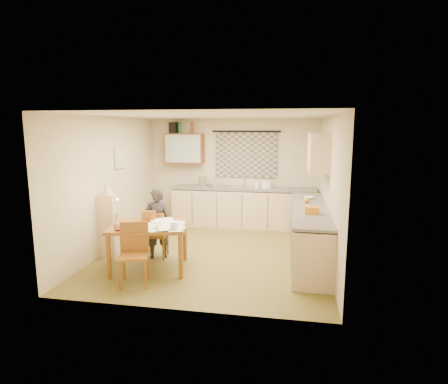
% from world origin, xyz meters
% --- Properties ---
extents(floor, '(4.00, 4.50, 0.02)m').
position_xyz_m(floor, '(0.00, 0.00, -0.01)').
color(floor, brown).
rests_on(floor, ground).
extents(ceiling, '(4.00, 4.50, 0.02)m').
position_xyz_m(ceiling, '(0.00, 0.00, 2.51)').
color(ceiling, white).
rests_on(ceiling, floor).
extents(wall_back, '(4.00, 0.02, 2.50)m').
position_xyz_m(wall_back, '(0.00, 2.26, 1.25)').
color(wall_back, beige).
rests_on(wall_back, floor).
extents(wall_front, '(4.00, 0.02, 2.50)m').
position_xyz_m(wall_front, '(0.00, -2.26, 1.25)').
color(wall_front, beige).
rests_on(wall_front, floor).
extents(wall_left, '(0.02, 4.50, 2.50)m').
position_xyz_m(wall_left, '(-2.01, 0.00, 1.25)').
color(wall_left, beige).
rests_on(wall_left, floor).
extents(wall_right, '(0.02, 4.50, 2.50)m').
position_xyz_m(wall_right, '(2.01, 0.00, 1.25)').
color(wall_right, beige).
rests_on(wall_right, floor).
extents(window_blind, '(1.45, 0.03, 1.05)m').
position_xyz_m(window_blind, '(0.30, 2.22, 1.65)').
color(window_blind, '#375375').
rests_on(window_blind, wall_back).
extents(curtain_rod, '(1.60, 0.04, 0.04)m').
position_xyz_m(curtain_rod, '(0.30, 2.20, 2.20)').
color(curtain_rod, black).
rests_on(curtain_rod, wall_back).
extents(wall_cabinet, '(0.90, 0.34, 0.70)m').
position_xyz_m(wall_cabinet, '(-1.15, 2.08, 1.80)').
color(wall_cabinet, brown).
rests_on(wall_cabinet, wall_back).
extents(wall_cabinet_glass, '(0.84, 0.02, 0.64)m').
position_xyz_m(wall_cabinet_glass, '(-1.15, 1.91, 1.80)').
color(wall_cabinet_glass, '#99B2A5').
rests_on(wall_cabinet_glass, wall_back).
extents(upper_cabinet_right, '(0.34, 1.30, 0.70)m').
position_xyz_m(upper_cabinet_right, '(1.83, 0.55, 1.85)').
color(upper_cabinet_right, tan).
rests_on(upper_cabinet_right, wall_right).
extents(framed_print, '(0.04, 0.50, 0.40)m').
position_xyz_m(framed_print, '(-1.97, 0.40, 1.70)').
color(framed_print, beige).
rests_on(framed_print, wall_left).
extents(print_canvas, '(0.01, 0.42, 0.32)m').
position_xyz_m(print_canvas, '(-1.95, 0.40, 1.70)').
color(print_canvas, silver).
rests_on(print_canvas, wall_left).
extents(counter_back, '(3.30, 0.62, 0.92)m').
position_xyz_m(counter_back, '(0.28, 1.95, 0.45)').
color(counter_back, tan).
rests_on(counter_back, floor).
extents(counter_right, '(0.62, 2.95, 0.92)m').
position_xyz_m(counter_right, '(1.70, 0.02, 0.45)').
color(counter_right, tan).
rests_on(counter_right, floor).
extents(stove, '(0.58, 0.58, 0.90)m').
position_xyz_m(stove, '(1.70, -0.93, 0.45)').
color(stove, white).
rests_on(stove, floor).
extents(sink, '(0.62, 0.54, 0.10)m').
position_xyz_m(sink, '(0.27, 1.95, 0.88)').
color(sink, silver).
rests_on(sink, counter_back).
extents(tap, '(0.04, 0.04, 0.28)m').
position_xyz_m(tap, '(0.27, 2.13, 1.06)').
color(tap, silver).
rests_on(tap, counter_back).
extents(dish_rack, '(0.44, 0.42, 0.06)m').
position_xyz_m(dish_rack, '(-0.31, 1.95, 0.95)').
color(dish_rack, silver).
rests_on(dish_rack, counter_back).
extents(kettle, '(0.23, 0.23, 0.24)m').
position_xyz_m(kettle, '(-0.68, 1.95, 1.04)').
color(kettle, silver).
rests_on(kettle, counter_back).
extents(mixing_bowl, '(0.24, 0.24, 0.16)m').
position_xyz_m(mixing_bowl, '(0.82, 1.95, 1.00)').
color(mixing_bowl, white).
rests_on(mixing_bowl, counter_back).
extents(soap_bottle, '(0.09, 0.09, 0.18)m').
position_xyz_m(soap_bottle, '(0.59, 2.00, 1.01)').
color(soap_bottle, white).
rests_on(soap_bottle, counter_back).
extents(bowl, '(0.31, 0.31, 0.05)m').
position_xyz_m(bowl, '(1.70, 0.78, 0.94)').
color(bowl, white).
rests_on(bowl, counter_right).
extents(orange_bag, '(0.23, 0.17, 0.12)m').
position_xyz_m(orange_bag, '(1.70, -0.48, 0.98)').
color(orange_bag, orange).
rests_on(orange_bag, counter_right).
extents(fruit_orange, '(0.10, 0.10, 0.10)m').
position_xyz_m(fruit_orange, '(1.65, 0.41, 0.97)').
color(fruit_orange, orange).
rests_on(fruit_orange, counter_right).
extents(speaker, '(0.17, 0.21, 0.26)m').
position_xyz_m(speaker, '(-1.41, 2.08, 2.28)').
color(speaker, black).
rests_on(speaker, wall_cabinet).
extents(bottle_green, '(0.08, 0.08, 0.26)m').
position_xyz_m(bottle_green, '(-1.26, 2.08, 2.28)').
color(bottle_green, '#195926').
rests_on(bottle_green, wall_cabinet).
extents(bottle_brown, '(0.07, 0.07, 0.26)m').
position_xyz_m(bottle_brown, '(-0.96, 2.08, 2.28)').
color(bottle_brown, brown).
rests_on(bottle_brown, wall_cabinet).
extents(dining_table, '(1.37, 1.14, 0.75)m').
position_xyz_m(dining_table, '(-0.88, -0.99, 0.38)').
color(dining_table, brown).
rests_on(dining_table, floor).
extents(chair_far, '(0.41, 0.41, 0.84)m').
position_xyz_m(chair_far, '(-0.98, -0.43, 0.26)').
color(chair_far, brown).
rests_on(chair_far, floor).
extents(chair_near, '(0.51, 0.51, 0.91)m').
position_xyz_m(chair_near, '(-0.88, -1.59, 0.28)').
color(chair_near, brown).
rests_on(chair_near, floor).
extents(person, '(0.68, 0.64, 1.26)m').
position_xyz_m(person, '(-0.95, -0.43, 0.63)').
color(person, black).
rests_on(person, floor).
extents(shelf_stand, '(0.32, 0.30, 1.12)m').
position_xyz_m(shelf_stand, '(-1.84, -0.47, 0.56)').
color(shelf_stand, tan).
rests_on(shelf_stand, floor).
extents(lampshade, '(0.20, 0.20, 0.22)m').
position_xyz_m(lampshade, '(-1.84, -0.47, 1.23)').
color(lampshade, beige).
rests_on(lampshade, shelf_stand).
extents(letter_rack, '(0.23, 0.13, 0.16)m').
position_xyz_m(letter_rack, '(-0.98, -0.73, 0.83)').
color(letter_rack, brown).
rests_on(letter_rack, dining_table).
extents(mug, '(0.19, 0.19, 0.10)m').
position_xyz_m(mug, '(-0.38, -1.22, 0.80)').
color(mug, white).
rests_on(mug, dining_table).
extents(magazine, '(0.46, 0.47, 0.03)m').
position_xyz_m(magazine, '(-1.29, -1.34, 0.76)').
color(magazine, maroon).
rests_on(magazine, dining_table).
extents(book, '(0.26, 0.32, 0.02)m').
position_xyz_m(book, '(-1.24, -1.14, 0.76)').
color(book, orange).
rests_on(book, dining_table).
extents(orange_box, '(0.13, 0.10, 0.04)m').
position_xyz_m(orange_box, '(-1.09, -1.37, 0.77)').
color(orange_box, orange).
rests_on(orange_box, dining_table).
extents(eyeglasses, '(0.13, 0.06, 0.02)m').
position_xyz_m(eyeglasses, '(-0.65, -1.22, 0.76)').
color(eyeglasses, black).
rests_on(eyeglasses, dining_table).
extents(candle_holder, '(0.07, 0.07, 0.18)m').
position_xyz_m(candle_holder, '(-1.40, -1.06, 0.84)').
color(candle_holder, silver).
rests_on(candle_holder, dining_table).
extents(candle, '(0.03, 0.03, 0.22)m').
position_xyz_m(candle, '(-1.37, -1.06, 1.04)').
color(candle, white).
rests_on(candle, dining_table).
extents(candle_flame, '(0.02, 0.02, 0.02)m').
position_xyz_m(candle_flame, '(-1.37, -1.05, 1.16)').
color(candle_flame, '#FFCC66').
rests_on(candle_flame, dining_table).
extents(papers, '(1.13, 0.95, 0.02)m').
position_xyz_m(papers, '(-0.63, -1.00, 0.76)').
color(papers, white).
rests_on(papers, dining_table).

